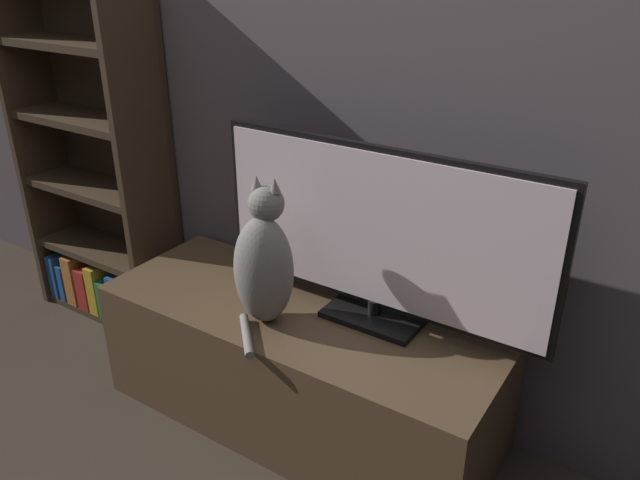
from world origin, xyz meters
TOP-DOWN VIEW (x-y plane):
  - wall_back at (0.00, 1.22)m, footprint 4.80×0.05m
  - tv_stand at (0.00, 0.91)m, footprint 1.40×0.53m
  - tv at (0.23, 1.02)m, footprint 1.14×0.19m
  - cat at (-0.06, 0.82)m, footprint 0.22×0.32m
  - bookshelf at (-1.17, 1.08)m, footprint 0.71×0.28m

SIDE VIEW (x-z plane):
  - tv_stand at x=0.00m, z-range 0.00..0.46m
  - cat at x=-0.06m, z-range 0.42..0.90m
  - bookshelf at x=-1.17m, z-range -0.10..1.43m
  - tv at x=0.23m, z-range 0.46..1.05m
  - wall_back at x=0.00m, z-range 0.00..2.60m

